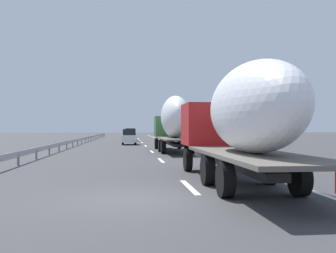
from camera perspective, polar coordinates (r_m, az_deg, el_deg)
name	(u,v)px	position (r m, az deg, el deg)	size (l,w,h in m)	color
ground_plane	(129,143)	(50.78, -5.78, -2.48)	(260.00, 260.00, 0.00)	#38383A
lane_stripe_0	(189,187)	(13.06, 3.18, -8.92)	(3.20, 0.20, 0.01)	white
lane_stripe_1	(161,160)	(23.64, -1.03, -5.03)	(3.20, 0.20, 0.01)	white
lane_stripe_2	(152,152)	(32.41, -2.41, -3.74)	(3.20, 0.20, 0.01)	white
lane_stripe_3	(146,146)	(43.01, -3.32, -2.88)	(3.20, 0.20, 0.01)	white
lane_stripe_4	(142,142)	(53.18, -3.85, -2.38)	(3.20, 0.20, 0.01)	white
lane_stripe_5	(140,140)	(62.42, -4.19, -2.06)	(3.20, 0.20, 0.01)	white
lane_stripe_6	(138,138)	(74.32, -4.49, -1.77)	(3.20, 0.20, 0.01)	white
lane_stripe_7	(138,139)	(70.57, -4.41, -1.86)	(3.20, 0.20, 0.01)	white
lane_stripe_8	(135,136)	(100.15, -4.90, -1.38)	(3.20, 0.20, 0.01)	white
lane_stripe_9	(134,135)	(110.61, -5.02, -1.28)	(3.20, 0.20, 0.01)	white
edge_line_right	(167,142)	(56.07, -0.17, -2.27)	(110.00, 0.20, 0.01)	white
truck_lead	(173,121)	(32.28, 0.81, 0.81)	(12.89, 2.55, 4.60)	#387038
truck_trailing	(240,118)	(13.47, 10.65, 1.25)	(12.30, 2.55, 4.01)	#B21919
car_white_van	(129,137)	(46.50, -5.79, -1.53)	(4.06, 1.72, 1.86)	white
car_yellow_coupe	(129,133)	(80.04, -5.80, -1.02)	(4.24, 1.72, 1.78)	gold
car_black_suv	(130,135)	(60.38, -5.63, -1.21)	(4.12, 1.75, 1.96)	black
road_sign	(175,126)	(56.54, 1.00, 0.09)	(0.10, 0.90, 3.35)	gray
tree_0	(238,109)	(34.68, 10.37, 2.62)	(2.71, 2.71, 5.79)	#472D19
tree_1	(201,118)	(55.97, 4.93, 1.31)	(3.55, 3.55, 5.44)	#472D19
tree_2	(174,117)	(83.10, 0.90, 1.49)	(2.80, 2.80, 7.49)	#472D19
tree_3	(214,118)	(58.70, 6.78, 1.29)	(3.42, 3.42, 5.61)	#472D19
tree_4	(239,114)	(44.88, 10.48, 1.83)	(3.00, 3.00, 5.97)	#472D19
guardrail_median	(85,138)	(54.06, -12.17, -1.73)	(94.00, 0.10, 0.76)	#9EA0A5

